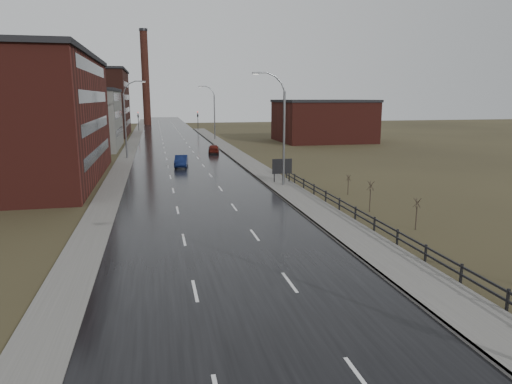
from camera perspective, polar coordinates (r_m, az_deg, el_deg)
name	(u,v)px	position (r m, az deg, el deg)	size (l,w,h in m)	color
road	(182,159)	(68.72, -9.21, 4.14)	(14.00, 300.00, 0.06)	black
sidewalk_right	(284,188)	(45.65, 3.55, 0.56)	(3.20, 180.00, 0.18)	#595651
curb_right	(269,188)	(45.26, 1.70, 0.48)	(0.16, 180.00, 0.18)	slate
sidewalk_left	(125,160)	(68.75, -16.06, 3.86)	(2.40, 260.00, 0.12)	#595651
warehouse_mid	(72,119)	(87.28, -22.06, 8.47)	(16.32, 20.40, 10.50)	slate
warehouse_far	(70,103)	(117.62, -22.23, 10.30)	(26.52, 24.48, 15.50)	#331611
building_right	(323,121)	(96.40, 8.37, 8.82)	(18.36, 16.32, 8.50)	#471914
smokestack	(145,77)	(158.19, -13.65, 13.77)	(2.70, 2.70, 30.70)	#331611
streetlight_right_mid	(281,129)	(45.83, 3.17, 7.86)	(3.36, 0.28, 11.35)	slate
streetlight_left	(127,119)	(70.21, -15.82, 8.77)	(3.36, 0.28, 11.35)	slate
streetlight_right_far	(213,112)	(98.86, -5.39, 9.88)	(3.36, 0.28, 11.35)	slate
guardrail	(379,225)	(30.99, 15.17, -4.02)	(0.10, 53.05, 1.10)	black
shrub_d	(417,213)	(32.99, 19.43, -2.49)	(0.53, 0.56, 2.23)	#382D23
shrub_e	(370,196)	(37.12, 14.10, -0.43)	(0.59, 0.62, 2.48)	#382D23
shrub_f	(348,184)	(43.25, 11.46, 0.96)	(0.45, 0.48, 1.89)	#382D23
billboard	(282,167)	(48.04, 3.27, 3.14)	(2.14, 0.17, 2.63)	black
traffic_light_left	(138,114)	(128.18, -14.54, 9.41)	(0.58, 2.73, 5.30)	black
traffic_light_right	(198,114)	(128.65, -7.30, 9.70)	(0.58, 2.73, 5.30)	black
car_near	(181,161)	(60.45, -9.32, 3.80)	(1.58, 4.53, 1.49)	#0D1841
car_far	(214,149)	(74.79, -5.32, 5.39)	(1.73, 4.30, 1.46)	#57150E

